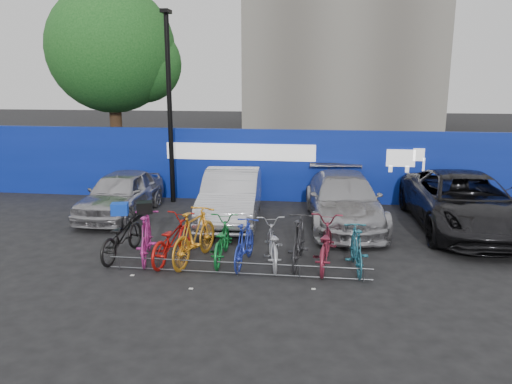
% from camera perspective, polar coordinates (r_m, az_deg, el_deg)
% --- Properties ---
extents(ground, '(100.00, 100.00, 0.00)m').
position_cam_1_polar(ground, '(11.21, -1.59, -8.33)').
color(ground, black).
rests_on(ground, ground).
extents(hoarding, '(22.00, 0.18, 2.40)m').
position_cam_1_polar(hoarding, '(16.64, 1.66, 3.07)').
color(hoarding, navy).
rests_on(hoarding, ground).
extents(tree, '(5.40, 5.20, 7.80)m').
position_cam_1_polar(tree, '(22.06, -15.56, 15.14)').
color(tree, '#382314').
rests_on(tree, ground).
extents(lamppost, '(0.25, 0.50, 6.11)m').
position_cam_1_polar(lamppost, '(16.46, -9.86, 10.02)').
color(lamppost, black).
rests_on(lamppost, ground).
extents(bike_rack, '(5.60, 0.03, 0.30)m').
position_cam_1_polar(bike_rack, '(10.60, -2.12, -8.68)').
color(bike_rack, '#595B60').
rests_on(bike_rack, ground).
extents(car_0, '(1.68, 4.00, 1.35)m').
position_cam_1_polar(car_0, '(15.45, -15.19, -0.16)').
color(car_0, '#A6A5AA').
rests_on(car_0, ground).
extents(car_1, '(1.88, 4.54, 1.46)m').
position_cam_1_polar(car_1, '(14.37, -2.83, -0.47)').
color(car_1, '#BBBBC1').
rests_on(car_1, ground).
extents(car_2, '(2.37, 4.98, 1.40)m').
position_cam_1_polar(car_2, '(14.26, 9.99, -0.88)').
color(car_2, '#A6A6AA').
rests_on(car_2, ground).
extents(car_3, '(2.77, 5.64, 1.54)m').
position_cam_1_polar(car_3, '(14.59, 22.68, -1.11)').
color(car_3, black).
rests_on(car_3, ground).
extents(bike_0, '(0.84, 1.98, 1.01)m').
position_cam_1_polar(bike_0, '(11.95, -15.13, -4.85)').
color(bike_0, black).
rests_on(bike_0, ground).
extents(bike_1, '(0.95, 1.92, 1.11)m').
position_cam_1_polar(bike_1, '(11.59, -12.44, -4.99)').
color(bike_1, '#C32E90').
rests_on(bike_1, ground).
extents(bike_2, '(0.98, 2.02, 1.02)m').
position_cam_1_polar(bike_2, '(11.46, -9.60, -5.33)').
color(bike_2, '#B6130E').
rests_on(bike_2, ground).
extents(bike_3, '(1.02, 2.13, 1.23)m').
position_cam_1_polar(bike_3, '(11.27, -7.04, -4.98)').
color(bike_3, orange).
rests_on(bike_3, ground).
extents(bike_4, '(0.71, 1.86, 0.97)m').
position_cam_1_polar(bike_4, '(11.35, -3.99, -5.49)').
color(bike_4, '#11732D').
rests_on(bike_4, ground).
extents(bike_5, '(0.63, 1.74, 1.02)m').
position_cam_1_polar(bike_5, '(11.04, -1.34, -5.85)').
color(bike_5, '#2133A6').
rests_on(bike_5, ground).
extents(bike_6, '(0.94, 1.91, 0.96)m').
position_cam_1_polar(bike_6, '(11.12, 1.85, -5.87)').
color(bike_6, '#A8AAB0').
rests_on(bike_6, ground).
extents(bike_7, '(0.66, 1.87, 1.11)m').
position_cam_1_polar(bike_7, '(11.09, 4.89, -5.57)').
color(bike_7, '#262629').
rests_on(bike_7, ground).
extents(bike_8, '(0.85, 2.06, 1.06)m').
position_cam_1_polar(bike_8, '(11.05, 7.86, -5.85)').
color(bike_8, maroon).
rests_on(bike_8, ground).
extents(bike_9, '(0.58, 1.69, 1.00)m').
position_cam_1_polar(bike_9, '(10.94, 11.40, -6.35)').
color(bike_9, '#216277').
rests_on(bike_9, ground).
extents(cargo_crate, '(0.43, 0.37, 0.27)m').
position_cam_1_polar(cargo_crate, '(11.77, -15.31, -1.88)').
color(cargo_crate, '#0E3AC5').
rests_on(cargo_crate, bike_0).
extents(cargo_topcase, '(0.42, 0.40, 0.25)m').
position_cam_1_polar(cargo_topcase, '(11.40, -12.61, -1.72)').
color(cargo_topcase, black).
rests_on(cargo_topcase, bike_1).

